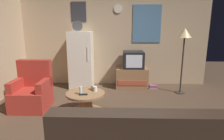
{
  "coord_description": "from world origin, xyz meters",
  "views": [
    {
      "loc": [
        0.13,
        -2.95,
        1.65
      ],
      "look_at": [
        0.01,
        0.9,
        0.75
      ],
      "focal_mm": 30.69,
      "sensor_mm": 36.0,
      "label": 1
    }
  ],
  "objects_px": {
    "fridge": "(81,60)",
    "armchair": "(32,92)",
    "mug_ceramic_tan": "(93,88)",
    "crt_tv": "(133,60)",
    "tv_stand": "(132,77)",
    "book_stack": "(153,87)",
    "mug_ceramic_white": "(95,89)",
    "remote_control": "(83,94)",
    "coffee_table": "(86,103)",
    "standing_lamp": "(184,38)",
    "wine_glass": "(81,91)"
  },
  "relations": [
    {
      "from": "crt_tv",
      "to": "remote_control",
      "type": "distance_m",
      "value": 2.09
    },
    {
      "from": "standing_lamp",
      "to": "mug_ceramic_white",
      "type": "xyz_separation_m",
      "value": [
        -1.99,
        -1.16,
        -0.89
      ]
    },
    {
      "from": "standing_lamp",
      "to": "mug_ceramic_white",
      "type": "relative_size",
      "value": 17.67
    },
    {
      "from": "standing_lamp",
      "to": "armchair",
      "type": "distance_m",
      "value": 3.59
    },
    {
      "from": "book_stack",
      "to": "crt_tv",
      "type": "bearing_deg",
      "value": 169.24
    },
    {
      "from": "fridge",
      "to": "remote_control",
      "type": "bearing_deg",
      "value": -78.66
    },
    {
      "from": "coffee_table",
      "to": "book_stack",
      "type": "distance_m",
      "value": 2.21
    },
    {
      "from": "fridge",
      "to": "armchair",
      "type": "xyz_separation_m",
      "value": [
        -0.75,
        -1.41,
        -0.42
      ]
    },
    {
      "from": "fridge",
      "to": "standing_lamp",
      "type": "bearing_deg",
      "value": -9.69
    },
    {
      "from": "remote_control",
      "to": "armchair",
      "type": "xyz_separation_m",
      "value": [
        -1.12,
        0.4,
        -0.1
      ]
    },
    {
      "from": "fridge",
      "to": "standing_lamp",
      "type": "xyz_separation_m",
      "value": [
        2.55,
        -0.44,
        0.6
      ]
    },
    {
      "from": "fridge",
      "to": "mug_ceramic_white",
      "type": "xyz_separation_m",
      "value": [
        0.55,
        -1.59,
        -0.28
      ]
    },
    {
      "from": "crt_tv",
      "to": "book_stack",
      "type": "relative_size",
      "value": 2.46
    },
    {
      "from": "fridge",
      "to": "mug_ceramic_white",
      "type": "height_order",
      "value": "fridge"
    },
    {
      "from": "wine_glass",
      "to": "fridge",
      "type": "bearing_deg",
      "value": 100.02
    },
    {
      "from": "remote_control",
      "to": "fridge",
      "type": "bearing_deg",
      "value": 94.62
    },
    {
      "from": "standing_lamp",
      "to": "mug_ceramic_white",
      "type": "distance_m",
      "value": 2.47
    },
    {
      "from": "tv_stand",
      "to": "coffee_table",
      "type": "distance_m",
      "value": 1.94
    },
    {
      "from": "crt_tv",
      "to": "book_stack",
      "type": "distance_m",
      "value": 0.9
    },
    {
      "from": "mug_ceramic_white",
      "to": "mug_ceramic_tan",
      "type": "bearing_deg",
      "value": 127.2
    },
    {
      "from": "coffee_table",
      "to": "mug_ceramic_white",
      "type": "bearing_deg",
      "value": 28.28
    },
    {
      "from": "standing_lamp",
      "to": "wine_glass",
      "type": "bearing_deg",
      "value": -148.94
    },
    {
      "from": "coffee_table",
      "to": "armchair",
      "type": "height_order",
      "value": "armchair"
    },
    {
      "from": "wine_glass",
      "to": "book_stack",
      "type": "height_order",
      "value": "wine_glass"
    },
    {
      "from": "remote_control",
      "to": "book_stack",
      "type": "relative_size",
      "value": 0.68
    },
    {
      "from": "fridge",
      "to": "book_stack",
      "type": "distance_m",
      "value": 2.06
    },
    {
      "from": "coffee_table",
      "to": "wine_glass",
      "type": "height_order",
      "value": "wine_glass"
    },
    {
      "from": "mug_ceramic_tan",
      "to": "remote_control",
      "type": "bearing_deg",
      "value": -115.53
    },
    {
      "from": "standing_lamp",
      "to": "armchair",
      "type": "height_order",
      "value": "standing_lamp"
    },
    {
      "from": "coffee_table",
      "to": "wine_glass",
      "type": "xyz_separation_m",
      "value": [
        -0.07,
        -0.1,
        0.29
      ]
    },
    {
      "from": "crt_tv",
      "to": "remote_control",
      "type": "bearing_deg",
      "value": -119.91
    },
    {
      "from": "fridge",
      "to": "remote_control",
      "type": "relative_size",
      "value": 11.8
    },
    {
      "from": "standing_lamp",
      "to": "remote_control",
      "type": "distance_m",
      "value": 2.74
    },
    {
      "from": "mug_ceramic_white",
      "to": "tv_stand",
      "type": "bearing_deg",
      "value": 62.98
    },
    {
      "from": "crt_tv",
      "to": "coffee_table",
      "type": "xyz_separation_m",
      "value": [
        -1.01,
        -1.67,
        -0.55
      ]
    },
    {
      "from": "mug_ceramic_tan",
      "to": "armchair",
      "type": "xyz_separation_m",
      "value": [
        -1.25,
        0.11,
        -0.13
      ]
    },
    {
      "from": "tv_stand",
      "to": "mug_ceramic_tan",
      "type": "relative_size",
      "value": 9.33
    },
    {
      "from": "tv_stand",
      "to": "book_stack",
      "type": "distance_m",
      "value": 0.63
    },
    {
      "from": "fridge",
      "to": "coffee_table",
      "type": "relative_size",
      "value": 2.46
    },
    {
      "from": "mug_ceramic_tan",
      "to": "crt_tv",
      "type": "bearing_deg",
      "value": 59.29
    },
    {
      "from": "coffee_table",
      "to": "remote_control",
      "type": "xyz_separation_m",
      "value": [
        -0.02,
        -0.12,
        0.22
      ]
    },
    {
      "from": "tv_stand",
      "to": "mug_ceramic_tan",
      "type": "distance_m",
      "value": 1.75
    },
    {
      "from": "wine_glass",
      "to": "coffee_table",
      "type": "bearing_deg",
      "value": 54.92
    },
    {
      "from": "standing_lamp",
      "to": "tv_stand",
      "type": "bearing_deg",
      "value": 160.35
    },
    {
      "from": "coffee_table",
      "to": "book_stack",
      "type": "bearing_deg",
      "value": 45.3
    },
    {
      "from": "coffee_table",
      "to": "book_stack",
      "type": "xyz_separation_m",
      "value": [
        1.55,
        1.57,
        -0.17
      ]
    },
    {
      "from": "coffee_table",
      "to": "book_stack",
      "type": "relative_size",
      "value": 3.28
    },
    {
      "from": "mug_ceramic_white",
      "to": "remote_control",
      "type": "distance_m",
      "value": 0.29
    },
    {
      "from": "tv_stand",
      "to": "remote_control",
      "type": "height_order",
      "value": "tv_stand"
    },
    {
      "from": "coffee_table",
      "to": "mug_ceramic_tan",
      "type": "height_order",
      "value": "mug_ceramic_tan"
    }
  ]
}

